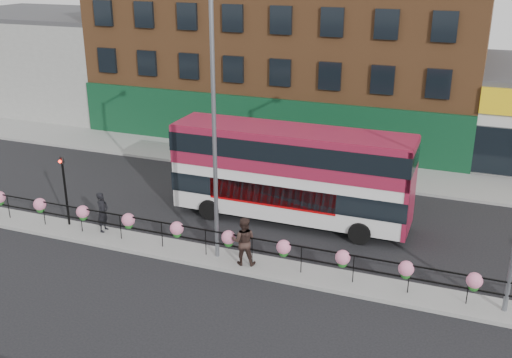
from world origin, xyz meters
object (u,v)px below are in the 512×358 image
(pedestrian_a, at_px, (103,212))
(lamp_column_west, at_px, (217,107))
(pedestrian_b, at_px, (244,241))
(double_decker_bus, at_px, (292,166))

(pedestrian_a, distance_m, lamp_column_west, 7.63)
(pedestrian_a, bearing_deg, pedestrian_b, -100.32)
(double_decker_bus, bearing_deg, pedestrian_a, -149.23)
(pedestrian_a, bearing_deg, lamp_column_west, -96.62)
(pedestrian_b, bearing_deg, lamp_column_west, -33.77)
(pedestrian_b, height_order, lamp_column_west, lamp_column_west)
(double_decker_bus, height_order, pedestrian_b, double_decker_bus)
(double_decker_bus, distance_m, pedestrian_a, 8.54)
(double_decker_bus, distance_m, lamp_column_west, 5.83)
(pedestrian_b, bearing_deg, double_decker_bus, -107.38)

